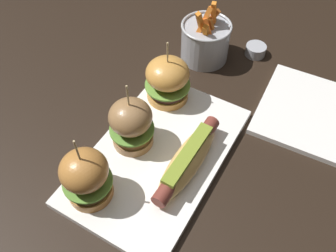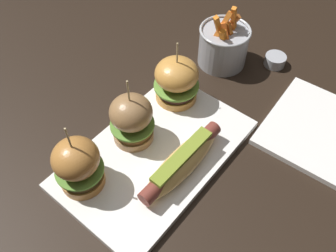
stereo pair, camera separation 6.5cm
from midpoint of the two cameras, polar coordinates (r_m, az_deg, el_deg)
name	(u,v)px [view 1 (the left image)]	position (r m, az deg, el deg)	size (l,w,h in m)	color
ground_plane	(158,157)	(0.68, -4.30, -5.11)	(3.00, 3.00, 0.00)	black
platter_main	(158,155)	(0.67, -4.34, -4.78)	(0.36, 0.22, 0.01)	white
hot_dog	(188,159)	(0.63, 0.19, -5.52)	(0.20, 0.05, 0.05)	#DDAF5E
slider_left	(86,177)	(0.60, -15.98, -7.94)	(0.08, 0.08, 0.15)	#B67636
slider_center	(132,123)	(0.65, -8.63, 0.32)	(0.08, 0.08, 0.15)	#976E44
slider_right	(168,80)	(0.72, -2.67, 7.22)	(0.09, 0.09, 0.14)	gold
fries_bucket	(205,40)	(0.84, 3.69, 13.29)	(0.11, 0.11, 0.14)	#A8AAB2
sauce_ramekin	(256,50)	(0.88, 11.66, 11.63)	(0.05, 0.05, 0.02)	#A8AAB2
side_plate	(314,114)	(0.78, 19.91, 1.72)	(0.21, 0.21, 0.01)	white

